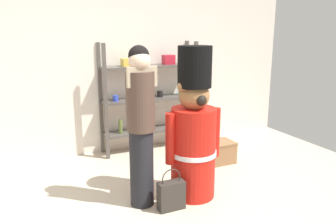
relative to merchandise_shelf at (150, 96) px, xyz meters
name	(u,v)px	position (x,y,z in m)	size (l,w,h in m)	color
ground_plane	(161,219)	(-0.69, -1.98, -0.84)	(6.40, 6.40, 0.00)	beige
back_wall	(100,67)	(-0.69, 0.22, 0.46)	(6.40, 0.12, 2.60)	silver
merchandise_shelf	(150,96)	(0.00, 0.00, 0.00)	(1.50, 0.35, 1.66)	#4C4742
teddy_bear_guard	(193,133)	(-0.16, -1.66, -0.11)	(0.67, 0.51, 1.68)	red
person_shopper	(141,123)	(-0.75, -1.61, 0.07)	(0.31, 0.30, 1.70)	black
shopping_bag	(171,195)	(-0.51, -1.85, -0.68)	(0.28, 0.13, 0.45)	#332D28
display_crate	(220,152)	(0.68, -0.95, -0.69)	(0.38, 0.34, 0.30)	olive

